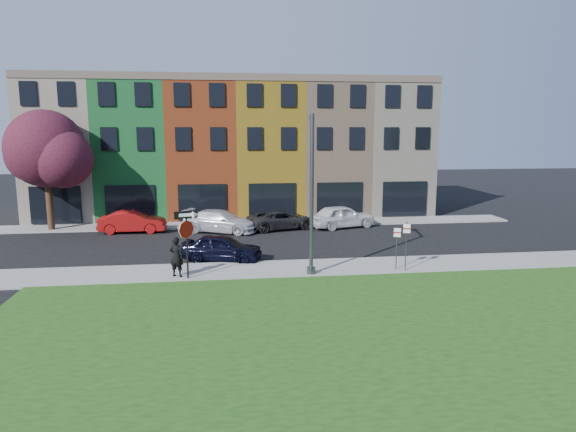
{
  "coord_description": "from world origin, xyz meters",
  "views": [
    {
      "loc": [
        -3.57,
        -20.59,
        6.73
      ],
      "look_at": [
        -0.4,
        4.0,
        2.47
      ],
      "focal_mm": 32.0,
      "sensor_mm": 36.0,
      "label": 1
    }
  ],
  "objects": [
    {
      "name": "rowhouse_block",
      "position": [
        -2.5,
        21.18,
        4.99
      ],
      "size": [
        30.0,
        10.12,
        10.0
      ],
      "color": "beige",
      "rests_on": "ground"
    },
    {
      "name": "parked_car_white",
      "position": [
        4.53,
        13.17,
        0.78
      ],
      "size": [
        4.42,
        5.63,
        1.56
      ],
      "primitive_type": "imported",
      "rotation": [
        0.0,
        0.0,
        1.87
      ],
      "color": "silver",
      "rests_on": "ground"
    },
    {
      "name": "man",
      "position": [
        -5.68,
        2.22,
        1.04
      ],
      "size": [
        0.99,
        0.92,
        1.83
      ],
      "primitive_type": "imported",
      "rotation": [
        0.0,
        0.0,
        2.74
      ],
      "color": "black",
      "rests_on": "sidewalk_near"
    },
    {
      "name": "parking_sign_a",
      "position": [
        4.53,
        2.12,
        1.42
      ],
      "size": [
        0.3,
        0.16,
        2.07
      ],
      "rotation": [
        0.0,
        0.0,
        -0.42
      ],
      "color": "#434548",
      "rests_on": "sidewalk_near"
    },
    {
      "name": "parking_sign_b",
      "position": [
        4.9,
        1.89,
        1.56
      ],
      "size": [
        0.31,
        0.15,
        2.33
      ],
      "rotation": [
        0.0,
        0.0,
        -0.37
      ],
      "color": "#434548",
      "rests_on": "sidewalk_near"
    },
    {
      "name": "sidewalk_far",
      "position": [
        -3.0,
        15.0,
        0.06
      ],
      "size": [
        40.0,
        2.4,
        0.12
      ],
      "primitive_type": "cube",
      "color": "gray",
      "rests_on": "ground"
    },
    {
      "name": "stop_sign",
      "position": [
        -5.18,
        1.88,
        2.29
      ],
      "size": [
        1.0,
        0.39,
        3.04
      ],
      "rotation": [
        0.0,
        0.0,
        0.35
      ],
      "color": "black",
      "rests_on": "sidewalk_near"
    },
    {
      "name": "ground",
      "position": [
        0.0,
        0.0,
        0.0
      ],
      "size": [
        120.0,
        120.0,
        0.0
      ],
      "primitive_type": "plane",
      "color": "black",
      "rests_on": "ground"
    },
    {
      "name": "parked_car_dark",
      "position": [
        0.33,
        13.17,
        0.65
      ],
      "size": [
        4.64,
        5.79,
        1.29
      ],
      "primitive_type": "imported",
      "rotation": [
        0.0,
        0.0,
        1.85
      ],
      "color": "black",
      "rests_on": "ground"
    },
    {
      "name": "street_lamp",
      "position": [
        0.44,
        2.12,
        3.78
      ],
      "size": [
        0.7,
        2.56,
        7.25
      ],
      "rotation": [
        0.0,
        0.0,
        -0.16
      ],
      "color": "#434548",
      "rests_on": "sidewalk_near"
    },
    {
      "name": "tree_purple",
      "position": [
        -14.75,
        14.49,
        5.29
      ],
      "size": [
        5.99,
        5.24,
        7.8
      ],
      "color": "#312110",
      "rests_on": "sidewalk_far"
    },
    {
      "name": "sidewalk_near",
      "position": [
        2.0,
        3.0,
        0.06
      ],
      "size": [
        40.0,
        3.0,
        0.12
      ],
      "primitive_type": "cube",
      "color": "gray",
      "rests_on": "ground"
    },
    {
      "name": "parked_car_silver",
      "position": [
        -3.77,
        12.67,
        0.72
      ],
      "size": [
        5.47,
        6.37,
        1.44
      ],
      "primitive_type": "imported",
      "rotation": [
        0.0,
        0.0,
        1.19
      ],
      "color": "silver",
      "rests_on": "ground"
    },
    {
      "name": "sedan_near",
      "position": [
        -3.66,
        5.19,
        0.69
      ],
      "size": [
        3.92,
        4.99,
        1.39
      ],
      "primitive_type": "imported",
      "rotation": [
        0.0,
        0.0,
        1.27
      ],
      "color": "black",
      "rests_on": "ground"
    },
    {
      "name": "parked_car_red",
      "position": [
        -9.43,
        13.28,
        0.71
      ],
      "size": [
        1.59,
        4.32,
        1.41
      ],
      "primitive_type": "imported",
      "rotation": [
        0.0,
        0.0,
        1.56
      ],
      "color": "maroon",
      "rests_on": "ground"
    }
  ]
}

